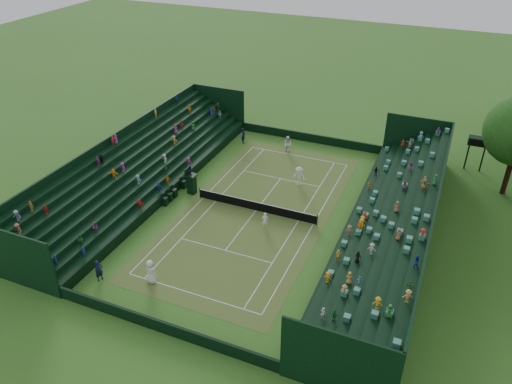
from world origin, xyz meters
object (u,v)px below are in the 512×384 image
at_px(umpire_chair, 191,181).
at_px(player_near_east, 265,220).
at_px(tennis_net, 256,206).
at_px(player_far_east, 299,176).
at_px(player_far_west, 288,144).
at_px(player_near_west, 151,272).

bearing_deg(umpire_chair, player_near_east, -17.07).
distance_m(tennis_net, player_near_east, 2.85).
bearing_deg(player_far_east, umpire_chair, -152.14).
distance_m(player_near_east, player_far_west, 14.84).
height_order(player_near_west, player_far_west, player_near_west).
relative_size(tennis_net, player_far_east, 5.87).
xyz_separation_m(tennis_net, player_near_west, (-3.36, -11.97, 0.47)).
xyz_separation_m(tennis_net, player_near_east, (1.78, -2.20, 0.27)).
distance_m(umpire_chair, player_near_west, 12.95).
height_order(tennis_net, player_far_east, player_far_east).
relative_size(tennis_net, umpire_chair, 3.96).
bearing_deg(player_near_east, player_far_east, -114.62).
height_order(tennis_net, player_near_east, player_near_east).
relative_size(tennis_net, player_far_west, 6.05).
relative_size(player_near_west, player_near_east, 1.26).
bearing_deg(player_far_east, tennis_net, -112.66).
bearing_deg(player_near_west, tennis_net, -95.88).
bearing_deg(tennis_net, player_far_west, 96.44).
bearing_deg(player_far_east, player_far_west, 115.13).
bearing_deg(player_far_east, player_near_east, -95.53).
relative_size(player_near_east, player_far_west, 0.82).
bearing_deg(player_far_west, player_near_east, -65.36).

